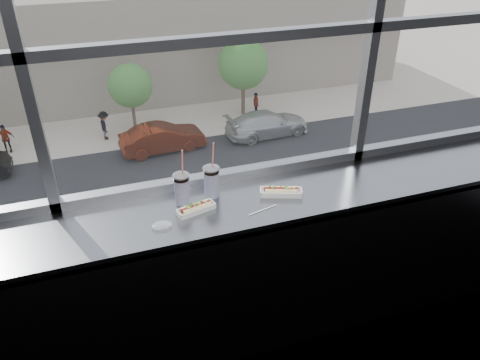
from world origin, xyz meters
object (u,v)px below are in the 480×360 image
object	(u,v)px
hotdog_tray_right	(281,191)
tree_right	(243,64)
hotdog_tray_left	(196,208)
pedestrian_d	(256,101)
car_near_c	(95,221)
pedestrian_a	(4,136)
car_near_b	(1,239)
car_far_c	(267,120)
soda_cup_right	(211,180)
wrapper	(162,225)
pedestrian_b	(104,123)
tree_center	(130,86)
car_near_e	(405,164)
car_far_b	(162,134)
loose_straw	(263,210)
soda_cup_left	(182,187)

from	to	relation	value
hotdog_tray_right	tree_right	bearing A→B (deg)	91.00
hotdog_tray_left	pedestrian_d	world-z (taller)	hotdog_tray_left
car_near_c	pedestrian_a	distance (m)	11.98
car_near_b	car_far_c	bearing A→B (deg)	-60.53
soda_cup_right	pedestrian_d	bearing A→B (deg)	68.55
wrapper	pedestrian_a	distance (m)	30.04
pedestrian_a	pedestrian_b	size ratio (longest dim) A/B	0.96
tree_center	car_near_e	bearing A→B (deg)	-42.15
tree_right	tree_center	bearing A→B (deg)	180.00
wrapper	car_far_b	distance (m)	26.96
pedestrian_b	car_far_c	bearing A→B (deg)	-105.95
loose_straw	pedestrian_d	bearing A→B (deg)	54.99
hotdog_tray_right	soda_cup_right	size ratio (longest dim) A/B	0.73
pedestrian_d	tree_right	bearing A→B (deg)	-112.26
soda_cup_left	car_near_b	world-z (taller)	soda_cup_left
car_far_c	pedestrian_a	xyz separation A→B (m)	(-16.32, 3.03, -0.01)
car_near_b	pedestrian_d	xyz separation A→B (m)	(16.13, 11.65, -0.05)
hotdog_tray_right	tree_center	size ratio (longest dim) A/B	0.06
soda_cup_left	car_far_b	size ratio (longest dim) A/B	0.05
loose_straw	car_near_e	size ratio (longest dim) A/B	0.03
car_far_b	car_near_c	bearing A→B (deg)	145.03
soda_cup_left	tree_right	world-z (taller)	soda_cup_left
loose_straw	car_far_c	xyz separation A→B (m)	(10.15, 24.41, -10.95)
car_far_c	pedestrian_b	bearing A→B (deg)	69.26
wrapper	car_near_e	size ratio (longest dim) A/B	0.02
soda_cup_right	car_near_c	world-z (taller)	soda_cup_right
pedestrian_a	pedestrian_d	bearing A→B (deg)	2.12
soda_cup_left	pedestrian_a	world-z (taller)	soda_cup_left
car_near_c	tree_right	xyz separation A→B (m)	(11.33, 12.00, 2.66)
car_far_c	pedestrian_b	size ratio (longest dim) A/B	2.88
pedestrian_a	loose_straw	bearing A→B (deg)	-77.32
hotdog_tray_left	pedestrian_d	xyz separation A→B (m)	(11.06, 27.94, -11.09)
tree_right	pedestrian_b	bearing A→B (deg)	-173.95
car_far_b	pedestrian_b	distance (m)	4.39
car_near_e	car_near_b	bearing A→B (deg)	89.40
car_far_c	pedestrian_d	xyz separation A→B (m)	(0.54, 3.65, -0.13)
soda_cup_right	tree_right	bearing A→B (deg)	70.32
car_far_c	car_near_b	xyz separation A→B (m)	(-15.59, -8.00, -0.08)
loose_straw	car_near_b	world-z (taller)	loose_straw
hotdog_tray_right	pedestrian_b	world-z (taller)	hotdog_tray_right
car_near_c	pedestrian_a	xyz separation A→B (m)	(-4.68, 11.03, 0.02)
pedestrian_a	hotdog_tray_left	bearing A→B (deg)	-78.01
tree_center	tree_right	bearing A→B (deg)	0.00
soda_cup_left	car_far_c	size ratio (longest dim) A/B	0.06
loose_straw	tree_center	xyz separation A→B (m)	(1.90, 28.41, -8.99)
car_far_c	tree_right	world-z (taller)	tree_right
tree_center	wrapper	bearing A→B (deg)	-95.00
hotdog_tray_left	car_near_e	world-z (taller)	hotdog_tray_left
hotdog_tray_right	car_far_c	xyz separation A→B (m)	(9.98, 24.29, -10.97)
soda_cup_left	pedestrian_b	xyz separation A→B (m)	(0.28, 27.12, -11.02)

